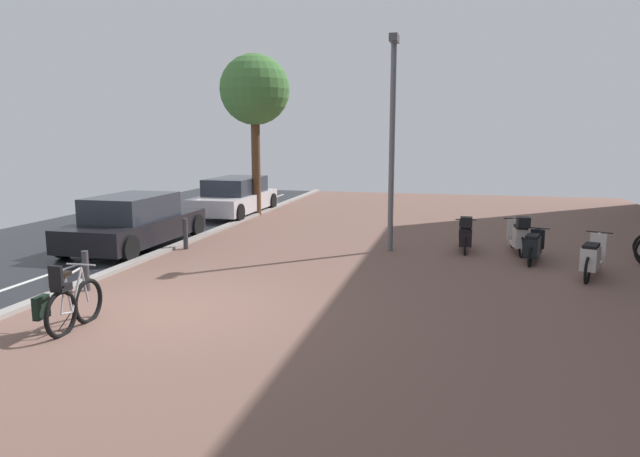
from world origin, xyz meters
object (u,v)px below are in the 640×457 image
object	(u,v)px
lamp_post	(392,133)
bollard_near	(86,271)
scooter_extra	(465,235)
parked_car_far	(235,197)
bollard_far	(185,234)
scooter_far	(592,258)
scooter_mid	(533,247)
street_tree	(255,91)
parked_car_near	(135,222)
scooter_near	(519,236)
bicycle_foreground	(70,304)

from	to	relation	value
lamp_post	bollard_near	xyz separation A→B (m)	(-5.07, -5.02, -2.54)
scooter_extra	parked_car_far	bearing A→B (deg)	148.56
parked_car_far	bollard_far	distance (m)	6.40
scooter_far	bollard_near	world-z (taller)	scooter_far
scooter_mid	street_tree	xyz separation A→B (m)	(-8.75, 5.82, 4.01)
scooter_far	bollard_near	bearing A→B (deg)	-160.88
scooter_extra	bollard_far	distance (m)	7.02
parked_car_near	bollard_near	world-z (taller)	parked_car_near
scooter_near	scooter_mid	size ratio (longest dim) A/B	1.00
bollard_far	bicycle_foreground	bearing A→B (deg)	-79.25
scooter_far	scooter_extra	distance (m)	3.22
bollard_far	scooter_far	bearing A→B (deg)	-4.56
scooter_mid	scooter_extra	size ratio (longest dim) A/B	1.00
scooter_near	parked_car_far	world-z (taller)	parked_car_far
scooter_near	bollard_near	xyz separation A→B (m)	(-8.16, -5.34, -0.07)
bicycle_foreground	parked_car_near	world-z (taller)	parked_car_near
bicycle_foreground	lamp_post	distance (m)	8.38
parked_car_near	scooter_mid	bearing A→B (deg)	2.54
street_tree	bollard_near	world-z (taller)	street_tree
street_tree	bollard_far	world-z (taller)	street_tree
scooter_near	scooter_mid	bearing A→B (deg)	-75.87
scooter_mid	lamp_post	world-z (taller)	lamp_post
lamp_post	bollard_far	xyz separation A→B (m)	(-5.07, -1.03, -2.53)
bicycle_foreground	parked_car_far	xyz separation A→B (m)	(-2.33, 12.19, 0.26)
scooter_mid	bollard_near	bearing A→B (deg)	-152.06
parked_car_near	bollard_near	size ratio (longest dim) A/B	5.96
parked_car_far	scooter_extra	bearing A→B (deg)	-31.44
scooter_extra	bicycle_foreground	bearing A→B (deg)	-128.59
scooter_extra	lamp_post	xyz separation A→B (m)	(-1.83, -0.29, 2.49)
scooter_mid	scooter_near	bearing A→B (deg)	104.13
scooter_near	parked_car_far	distance (m)	10.58
scooter_mid	bollard_far	distance (m)	8.40
bicycle_foreground	bollard_near	bearing A→B (deg)	120.33
parked_car_near	lamp_post	size ratio (longest dim) A/B	0.86
bicycle_foreground	parked_car_far	distance (m)	12.41
parked_car_far	bollard_near	bearing A→B (deg)	-83.32
scooter_far	lamp_post	world-z (taller)	lamp_post
street_tree	bollard_near	size ratio (longest dim) A/B	7.51
street_tree	bollard_near	distance (m)	11.03
scooter_extra	bollard_far	size ratio (longest dim) A/B	2.22
parked_car_near	bollard_far	bearing A→B (deg)	-0.65
scooter_mid	scooter_extra	bearing A→B (deg)	149.55
lamp_post	scooter_extra	bearing A→B (deg)	9.15
scooter_near	scooter_far	size ratio (longest dim) A/B	0.94
bicycle_foreground	scooter_mid	size ratio (longest dim) A/B	0.79
scooter_near	parked_car_near	bearing A→B (deg)	-172.11
scooter_near	scooter_far	world-z (taller)	scooter_near
parked_car_near	scooter_near	bearing A→B (deg)	7.89
lamp_post	bollard_far	bearing A→B (deg)	-168.52
scooter_near	parked_car_far	bearing A→B (deg)	152.22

